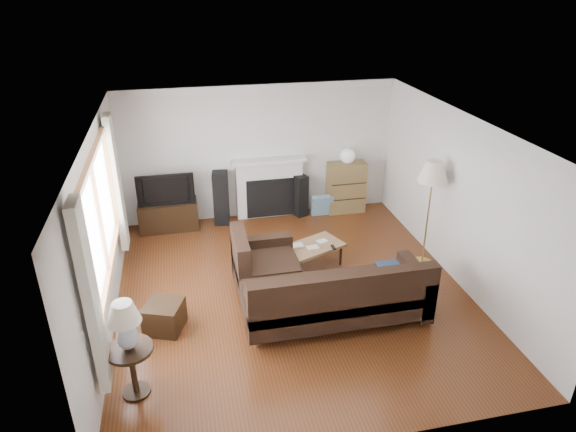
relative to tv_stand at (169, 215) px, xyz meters
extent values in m
cube|color=#562A13|center=(1.74, -2.48, -0.26)|extent=(5.10, 5.60, 0.04)
cube|color=white|center=(1.74, -2.48, 2.24)|extent=(5.10, 5.60, 0.04)
cube|color=white|center=(1.74, 0.27, 0.99)|extent=(5.00, 0.04, 2.50)
cube|color=white|center=(1.74, -5.23, 0.99)|extent=(5.00, 0.04, 2.50)
cube|color=white|center=(-0.76, -2.48, 0.99)|extent=(0.04, 5.50, 2.50)
cube|color=white|center=(4.24, -2.48, 0.99)|extent=(0.04, 5.50, 2.50)
cube|color=#925C36|center=(-0.71, -2.68, 1.29)|extent=(0.12, 2.74, 1.54)
cube|color=beige|center=(-0.66, -4.20, 1.14)|extent=(0.10, 0.35, 2.10)
cube|color=beige|center=(-0.66, -1.16, 1.14)|extent=(0.10, 0.35, 2.10)
cube|color=white|center=(1.89, 0.16, 0.31)|extent=(1.40, 0.26, 1.15)
cube|color=black|center=(0.00, 0.00, 0.00)|extent=(1.05, 0.47, 0.52)
imported|color=black|center=(0.00, 0.00, 0.55)|extent=(0.99, 0.13, 0.57)
cube|color=black|center=(0.97, 0.05, 0.23)|extent=(0.32, 0.36, 0.99)
cube|color=black|center=(2.47, 0.07, 0.14)|extent=(0.30, 0.33, 0.81)
cube|color=olive|center=(3.37, 0.05, 0.23)|extent=(0.72, 0.34, 0.99)
sphere|color=white|center=(3.37, 0.05, 0.87)|extent=(0.28, 0.28, 0.28)
cube|color=black|center=(2.16, -3.23, 0.17)|extent=(2.67, 1.95, 0.86)
cube|color=olive|center=(2.19, -1.87, -0.07)|extent=(1.13, 0.89, 0.39)
cube|color=black|center=(-0.09, -2.96, -0.07)|extent=(0.59, 0.59, 0.39)
cube|color=#A58539|center=(3.96, -2.15, 0.61)|extent=(0.49, 0.49, 1.75)
cube|color=black|center=(-0.41, -4.06, 0.05)|extent=(0.51, 0.51, 0.63)
cube|color=silver|center=(-0.41, -4.06, 0.66)|extent=(0.36, 0.36, 0.57)
camera|label=1|loc=(0.33, -8.65, 4.03)|focal=32.00mm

